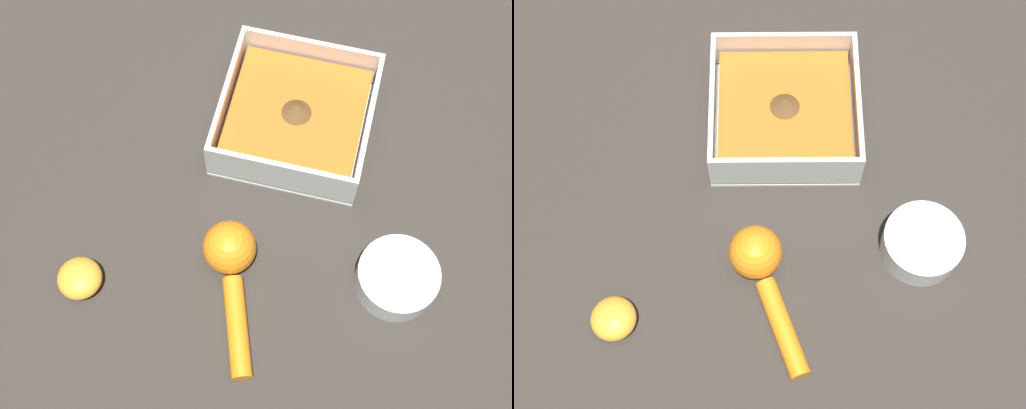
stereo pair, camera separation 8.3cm
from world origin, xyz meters
TOP-DOWN VIEW (x-y plane):
  - ground_plane at (0.00, 0.00)m, footprint 4.00×4.00m
  - square_dish at (-0.04, 0.01)m, footprint 0.18×0.18m
  - spice_bowl at (0.12, -0.17)m, footprint 0.09×0.09m
  - lemon_squeezer at (-0.07, -0.20)m, footprint 0.09×0.17m
  - lemon_half at (-0.23, -0.25)m, footprint 0.05×0.05m

SIDE VIEW (x-z plane):
  - ground_plane at x=0.00m, z-range 0.00..0.00m
  - lemon_half at x=-0.23m, z-range 0.00..0.03m
  - spice_bowl at x=0.12m, z-range 0.00..0.04m
  - square_dish at x=-0.04m, z-range -0.01..0.05m
  - lemon_squeezer at x=-0.07m, z-range 0.00..0.06m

